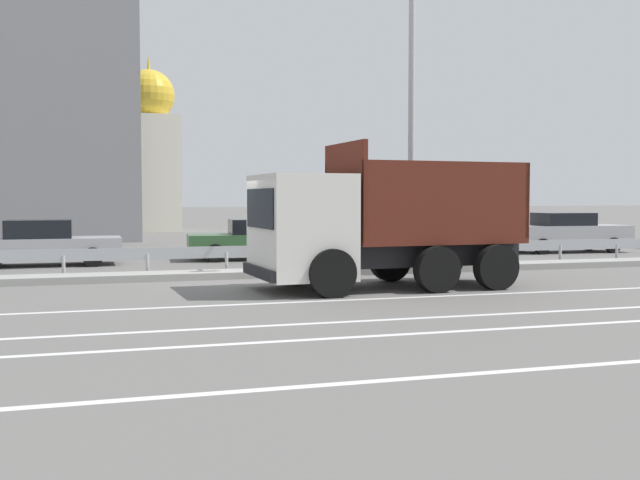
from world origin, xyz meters
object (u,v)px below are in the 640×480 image
(dump_truck, at_px, (355,232))
(street_lamp_1, at_px, (413,93))
(parked_car_6, at_px, (566,232))
(parked_car_4, at_px, (254,239))
(parked_car_5, at_px, (426,238))
(median_road_sign, at_px, (456,230))
(parked_car_3, at_px, (43,243))
(church_tower, at_px, (150,153))

(dump_truck, bearing_deg, street_lamp_1, -44.28)
(street_lamp_1, relative_size, parked_car_6, 1.87)
(street_lamp_1, relative_size, parked_car_4, 2.04)
(street_lamp_1, distance_m, parked_car_5, 7.11)
(parked_car_6, bearing_deg, parked_car_5, -82.54)
(median_road_sign, height_order, parked_car_3, median_road_sign)
(median_road_sign, height_order, parked_car_5, median_road_sign)
(dump_truck, distance_m, parked_car_4, 8.85)
(parked_car_6, xyz_separation_m, church_tower, (-14.12, 23.50, 4.16))
(church_tower, bearing_deg, parked_car_4, -85.52)
(street_lamp_1, relative_size, parked_car_3, 1.99)
(parked_car_5, height_order, church_tower, church_tower)
(parked_car_3, bearing_deg, dump_truck, 40.12)
(parked_car_3, height_order, parked_car_6, parked_car_6)
(parked_car_4, relative_size, parked_car_5, 1.08)
(parked_car_5, distance_m, church_tower, 25.66)
(parked_car_5, xyz_separation_m, parked_car_6, (6.19, 0.53, 0.10))
(dump_truck, distance_m, median_road_sign, 5.45)
(street_lamp_1, bearing_deg, parked_car_6, 31.52)
(dump_truck, height_order, median_road_sign, dump_truck)
(street_lamp_1, xyz_separation_m, church_tower, (-5.26, 28.93, -0.12))
(parked_car_4, height_order, church_tower, church_tower)
(median_road_sign, bearing_deg, street_lamp_1, -177.45)
(parked_car_3, distance_m, parked_car_4, 6.79)
(street_lamp_1, bearing_deg, parked_car_3, 153.27)
(parked_car_6, bearing_deg, church_tower, -146.40)
(median_road_sign, xyz_separation_m, parked_car_5, (1.28, 4.85, -0.50))
(parked_car_6, bearing_deg, median_road_sign, -51.66)
(parked_car_3, bearing_deg, parked_car_6, 90.11)
(dump_truck, xyz_separation_m, parked_car_4, (-0.52, 8.81, -0.61))
(dump_truck, height_order, parked_car_3, dump_truck)
(median_road_sign, bearing_deg, parked_car_3, 156.37)
(parked_car_5, bearing_deg, median_road_sign, -15.17)
(dump_truck, relative_size, parked_car_3, 1.38)
(parked_car_5, height_order, parked_car_6, parked_car_6)
(parked_car_5, bearing_deg, street_lamp_1, -28.99)
(median_road_sign, bearing_deg, church_tower, 102.99)
(dump_truck, relative_size, church_tower, 0.58)
(street_lamp_1, xyz_separation_m, parked_car_4, (-3.43, 5.52, -4.36))
(dump_truck, height_order, parked_car_4, dump_truck)
(median_road_sign, distance_m, parked_car_5, 5.04)
(church_tower, bearing_deg, median_road_sign, -77.01)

